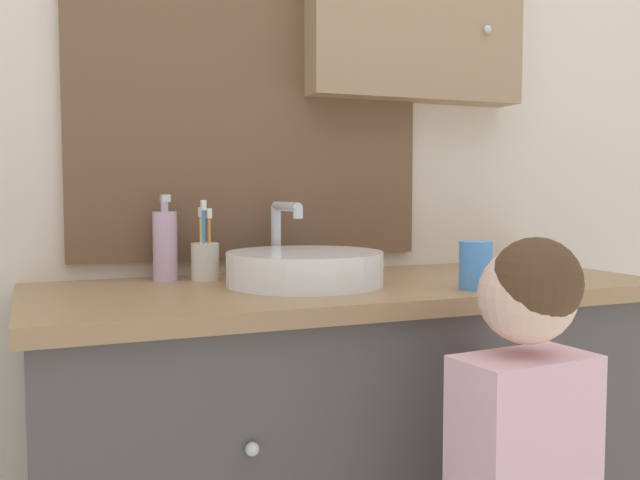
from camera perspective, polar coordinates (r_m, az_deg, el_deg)
wall_back at (r=1.83m, az=-0.84°, el=11.59°), size 3.20×0.18×2.50m
vanity_counter at (r=1.66m, az=2.54°, el=-17.98°), size 1.36×0.54×0.85m
sink_basin at (r=1.52m, az=-1.23°, el=-2.13°), size 0.33×0.39×0.18m
toothbrush_holder at (r=1.62m, az=-9.18°, el=-1.49°), size 0.06×0.06×0.18m
soap_dispenser at (r=1.63m, az=-12.28°, el=-0.36°), size 0.05×0.05×0.19m
drinking_cup at (r=1.48m, az=12.35°, el=-2.00°), size 0.07×0.07×0.10m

